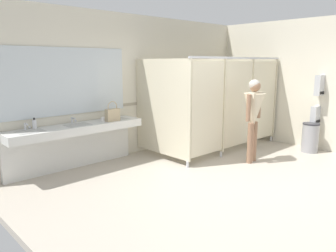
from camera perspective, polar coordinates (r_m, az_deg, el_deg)
name	(u,v)px	position (r m, az deg, el deg)	size (l,w,h in m)	color
ground_plane	(240,184)	(5.54, 12.51, -9.89)	(6.50, 5.75, 0.10)	#B2A899
wall_back	(139,85)	(7.01, -5.16, 7.10)	(6.50, 0.12, 2.85)	beige
wall_side_right	(324,85)	(7.89, 25.49, 6.51)	(0.12, 5.75, 2.85)	beige
wall_back_tile_band	(141,103)	(7.00, -4.78, 4.00)	(6.50, 0.01, 0.06)	#9E937F
vanity_counter	(75,137)	(6.03, -15.84, -1.79)	(2.45, 0.53, 0.95)	silver
mirror_panel	(67,81)	(6.06, -17.17, 7.43)	(2.35, 0.02, 1.17)	silver
bathroom_stalls	(219,102)	(7.28, 8.86, 4.21)	(3.04, 1.53, 2.01)	beige
paper_towel_dispenser_upper	(320,85)	(7.77, 25.03, 6.44)	(0.34, 0.13, 0.43)	#B7BABF
paper_towel_dispenser_lower	(316,115)	(7.85, 24.44, 1.79)	(0.35, 0.13, 0.39)	#B7BABF
trash_bin	(310,138)	(7.66, 23.55, -1.85)	(0.35, 0.35, 0.63)	#99999E
person_standing	(254,111)	(6.39, 14.70, 2.56)	(0.56, 0.46, 1.59)	#8C664C
handbag	(113,114)	(6.10, -9.63, 2.05)	(0.27, 0.10, 0.37)	tan
soap_dispenser	(34,124)	(5.77, -22.26, 0.32)	(0.07, 0.07, 0.18)	white
paper_cup	(103,119)	(6.11, -11.29, 1.15)	(0.07, 0.07, 0.08)	white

